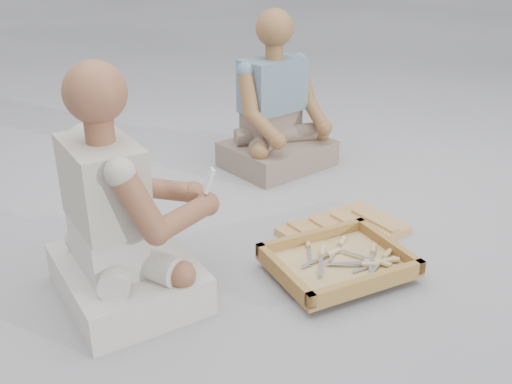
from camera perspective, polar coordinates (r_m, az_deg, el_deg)
name	(u,v)px	position (r m, az deg, el deg)	size (l,w,h in m)	color
ground	(287,261)	(2.51, 3.08, -6.88)	(60.00, 60.00, 0.00)	#9C9DA2
carved_panel	(343,231)	(2.73, 8.72, -3.85)	(0.55, 0.36, 0.04)	brown
tool_tray	(338,262)	(2.40, 8.19, -6.97)	(0.58, 0.48, 0.07)	brown
chisel_0	(367,262)	(2.41, 11.05, -6.88)	(0.22, 0.07, 0.02)	silver
chisel_1	(378,262)	(2.40, 12.12, -6.82)	(0.14, 0.19, 0.02)	silver
chisel_2	(385,262)	(2.42, 12.73, -6.81)	(0.22, 0.04, 0.02)	silver
chisel_3	(385,256)	(2.45, 12.80, -6.27)	(0.19, 0.14, 0.02)	silver
chisel_4	(373,251)	(2.48, 11.64, -5.79)	(0.15, 0.19, 0.02)	silver
chisel_5	(341,243)	(2.52, 8.46, -5.11)	(0.17, 0.16, 0.02)	silver
chisel_6	(322,254)	(2.41, 6.59, -6.18)	(0.13, 0.20, 0.02)	silver
chisel_7	(386,261)	(2.42, 12.86, -6.71)	(0.22, 0.06, 0.02)	silver
chisel_8	(365,264)	(2.38, 10.86, -7.11)	(0.21, 0.10, 0.02)	silver
chisel_9	(330,254)	(2.43, 7.41, -6.13)	(0.22, 0.08, 0.02)	silver
chisel_10	(308,246)	(2.49, 5.22, -5.36)	(0.10, 0.21, 0.02)	silver
wood_chip_0	(384,248)	(2.65, 12.65, -5.53)	(0.02, 0.01, 0.00)	tan
wood_chip_1	(297,266)	(2.47, 4.17, -7.37)	(0.02, 0.01, 0.00)	tan
wood_chip_2	(300,254)	(2.56, 4.43, -6.16)	(0.02, 0.01, 0.00)	tan
wood_chip_3	(334,235)	(2.73, 7.85, -4.27)	(0.02, 0.01, 0.00)	tan
wood_chip_4	(288,276)	(2.40, 3.26, -8.39)	(0.02, 0.01, 0.00)	tan
wood_chip_5	(355,264)	(2.51, 9.84, -7.09)	(0.02, 0.01, 0.00)	tan
wood_chip_6	(353,248)	(2.63, 9.65, -5.50)	(0.02, 0.01, 0.00)	tan
wood_chip_7	(286,239)	(2.66, 3.02, -4.77)	(0.02, 0.01, 0.00)	tan
wood_chip_8	(419,274)	(2.50, 16.00, -7.92)	(0.02, 0.01, 0.00)	tan
wood_chip_9	(337,244)	(2.65, 8.08, -5.16)	(0.02, 0.01, 0.00)	tan
wood_chip_10	(360,221)	(2.87, 10.40, -2.91)	(0.02, 0.01, 0.00)	tan
craftsman	(120,224)	(2.18, -13.40, -3.11)	(0.67, 0.67, 0.93)	#BAB5AD
companion	(276,117)	(3.42, 2.05, 7.54)	(0.71, 0.63, 0.93)	#7A6658
mobile_phone	(209,181)	(2.19, -4.73, 1.15)	(0.05, 0.04, 0.10)	silver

